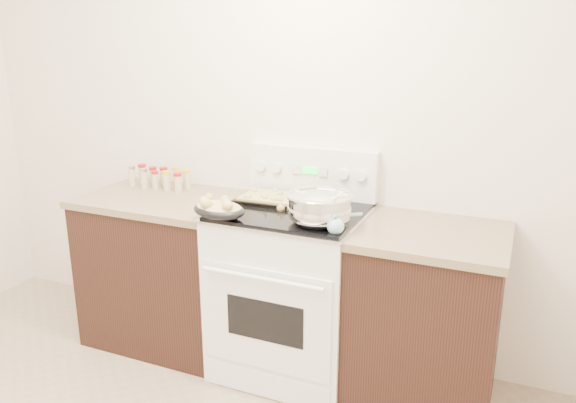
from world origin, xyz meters
The scene contains 9 objects.
counter_left centered at (-0.48, 1.43, 0.46)m, with size 0.93×0.67×0.92m.
counter_right centered at (1.08, 1.43, 0.46)m, with size 0.73×0.67×0.92m.
kitchen_range centered at (0.35, 1.42, 0.49)m, with size 0.78×0.73×1.22m.
mixing_bowl centered at (0.56, 1.27, 1.02)m, with size 0.36×0.36×0.19m.
roasting_pan centered at (0.07, 1.14, 0.99)m, with size 0.32×0.25×0.11m.
baking_sheet centered at (0.20, 1.52, 0.96)m, with size 0.40×0.29×0.06m.
wooden_spoon centered at (0.33, 1.41, 0.95)m, with size 0.14×0.22×0.04m.
blue_ladle centered at (0.68, 1.18, 0.98)m, with size 0.10×0.28×0.10m.
spice_jars centered at (-0.61, 1.59, 0.98)m, with size 0.40×0.15×0.13m.
Camera 1 is at (1.46, -1.18, 1.82)m, focal length 35.00 mm.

